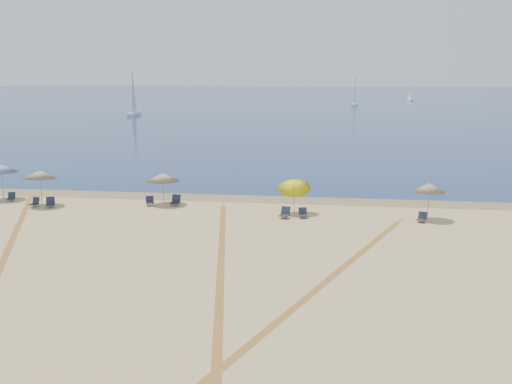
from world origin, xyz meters
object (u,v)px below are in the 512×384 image
Objects in this scene: chair_5 at (176,201)px; umbrella_1 at (40,175)px; sailboat_2 at (355,97)px; umbrella_2 at (163,177)px; chair_2 at (35,202)px; chair_6 at (285,213)px; chair_8 at (422,218)px; umbrella_3 at (294,184)px; umbrella_0 at (1,168)px; chair_3 at (50,203)px; chair_1 at (11,197)px; sailboat_0 at (134,102)px; chair_7 at (303,213)px; chair_4 at (150,201)px; umbrella_4 at (429,187)px; sailboat_1 at (410,95)px.

umbrella_1 is at bearing -165.83° from chair_5.
umbrella_2 is at bearing -90.25° from sailboat_2.
chair_6 is at bearing 8.03° from chair_2.
umbrella_2 is 17.29m from chair_8.
umbrella_3 is 3.67× the size of chair_2.
umbrella_0 is 3.10× the size of chair_3.
sailboat_2 is at bearing 99.09° from chair_6.
chair_8 is at bearing -24.12° from chair_3.
chair_8 is (25.44, -0.84, -0.01)m from chair_2.
chair_1 is 0.86× the size of chair_6.
umbrella_1 is 3.15× the size of chair_6.
umbrella_0 is 0.27× the size of sailboat_0.
sailboat_0 is at bearing 116.25° from chair_2.
chair_7 is 0.95× the size of chair_8.
chair_4 is 1.04× the size of chair_8.
chair_6 is (15.95, -0.84, 0.01)m from chair_3.
sailboat_2 is at bearing 57.14° from chair_3.
sailboat_2 is (25.41, 131.53, 0.39)m from umbrella_1.
sailboat_2 reaches higher than umbrella_4.
chair_3 is 0.10× the size of sailboat_2.
chair_3 is (3.70, -1.49, 0.03)m from chair_1.
sailboat_0 reaches higher than chair_7.
chair_6 is at bearing 176.79° from chair_7.
chair_1 is at bearing 162.19° from chair_2.
umbrella_1 is 0.27× the size of sailboat_0.
chair_8 is 171.29m from sailboat_1.
umbrella_2 reaches higher than chair_5.
umbrella_1 is 0.97× the size of umbrella_3.
umbrella_0 is at bearing -119.77° from sailboat_1.
chair_2 is 175.28m from sailboat_1.
chair_4 is at bearing -10.19° from chair_3.
chair_4 is at bearing -12.20° from chair_1.
chair_6 is at bearing -18.01° from umbrella_2.
umbrella_2 is 2.88× the size of chair_6.
umbrella_0 is 11.30m from chair_4.
chair_1 is 19.79m from chair_6.
sailboat_2 is (18.04, 130.60, 2.25)m from chair_4.
sailboat_0 is at bearing 92.07° from chair_1.
chair_5 is 90.31m from sailboat_0.
chair_6 is (19.65, -2.33, 0.04)m from chair_1.
sailboat_1 is (45.51, 169.26, 1.71)m from chair_2.
umbrella_0 is 0.39× the size of sailboat_1.
chair_5 is (8.23, 1.65, 0.02)m from chair_3.
chair_5 is at bearing -75.14° from sailboat_0.
chair_6 is at bearing -86.39° from sailboat_2.
umbrella_2 is 2.94× the size of chair_4.
sailboat_2 reaches higher than umbrella_2.
chair_2 is at bearing -40.61° from chair_1.
chair_2 reaches higher than chair_1.
umbrella_4 is 28.52m from chair_1.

